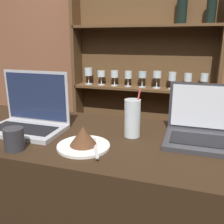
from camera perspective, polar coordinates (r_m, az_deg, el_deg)
The scene contains 7 objects.
back_wall at distance 2.18m, azimuth 10.06°, elevation 12.55°, with size 7.00×0.06×2.70m.
back_shelf at distance 2.16m, azimuth 7.27°, elevation 4.11°, with size 1.20×0.18×1.98m.
laptop_near at distance 1.16m, azimuth -18.23°, elevation -0.84°, with size 0.33×0.20×0.25m.
laptop_far at distance 1.05m, azimuth 20.53°, elevation -3.75°, with size 0.30×0.23×0.22m.
cake_plate at distance 0.93m, azimuth -6.56°, elevation -6.27°, with size 0.20×0.20×0.08m.
water_glass at distance 1.02m, azimuth 4.66°, elevation -1.39°, with size 0.07×0.07×0.20m.
coffee_cup at distance 0.97m, azimuth -21.46°, elevation -5.79°, with size 0.07×0.07×0.08m.
Camera 1 is at (0.30, -0.62, 1.49)m, focal length 40.00 mm.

